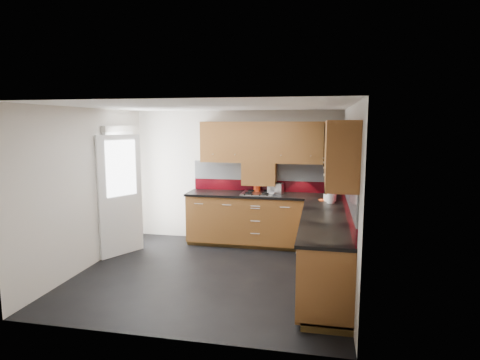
% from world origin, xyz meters
% --- Properties ---
extents(room, '(4.00, 3.80, 2.64)m').
position_xyz_m(room, '(0.00, 0.00, 1.50)').
color(room, black).
extents(base_cabinets, '(2.70, 3.20, 0.95)m').
position_xyz_m(base_cabinets, '(1.07, 0.72, 0.44)').
color(base_cabinets, '#5C3014').
rests_on(base_cabinets, room).
extents(countertop, '(2.72, 3.22, 0.04)m').
position_xyz_m(countertop, '(1.05, 0.70, 0.92)').
color(countertop, black).
rests_on(countertop, base_cabinets).
extents(backsplash, '(2.70, 3.20, 0.54)m').
position_xyz_m(backsplash, '(1.28, 0.93, 1.21)').
color(backsplash, maroon).
rests_on(backsplash, countertop).
extents(upper_cabinets, '(2.50, 3.20, 0.72)m').
position_xyz_m(upper_cabinets, '(1.23, 0.78, 1.84)').
color(upper_cabinets, '#5C3014').
rests_on(upper_cabinets, room).
extents(extractor_hood, '(0.60, 0.33, 0.40)m').
position_xyz_m(extractor_hood, '(0.45, 1.64, 1.28)').
color(extractor_hood, '#5C3014').
rests_on(extractor_hood, room).
extents(glass_cabinet, '(0.32, 0.80, 0.66)m').
position_xyz_m(glass_cabinet, '(1.71, 1.07, 1.87)').
color(glass_cabinet, black).
rests_on(glass_cabinet, room).
extents(back_door, '(0.42, 1.19, 2.04)m').
position_xyz_m(back_door, '(-1.78, 0.75, 1.03)').
color(back_door, white).
rests_on(back_door, room).
extents(gas_hob, '(0.56, 0.50, 0.04)m').
position_xyz_m(gas_hob, '(0.45, 1.47, 0.95)').
color(gas_hob, silver).
rests_on(gas_hob, countertop).
extents(utensil_pot, '(0.13, 0.13, 0.45)m').
position_xyz_m(utensil_pot, '(0.41, 1.65, 1.04)').
color(utensil_pot, red).
rests_on(utensil_pot, countertop).
extents(toaster, '(0.29, 0.21, 0.19)m').
position_xyz_m(toaster, '(0.75, 1.59, 1.03)').
color(toaster, silver).
rests_on(toaster, countertop).
extents(food_processor, '(0.20, 0.20, 0.33)m').
position_xyz_m(food_processor, '(1.68, 1.08, 1.09)').
color(food_processor, white).
rests_on(food_processor, countertop).
extents(paper_towel, '(0.15, 0.15, 0.25)m').
position_xyz_m(paper_towel, '(1.69, 0.90, 1.06)').
color(paper_towel, white).
rests_on(paper_towel, countertop).
extents(orange_cloth, '(0.14, 0.12, 0.01)m').
position_xyz_m(orange_cloth, '(1.57, 1.08, 0.95)').
color(orange_cloth, '#D94A18').
rests_on(orange_cloth, countertop).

